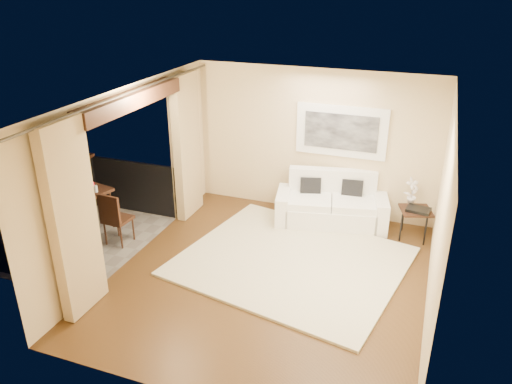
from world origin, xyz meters
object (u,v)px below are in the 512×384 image
at_px(sofa, 331,206).
at_px(balcony_chair_near, 31,222).
at_px(orchid, 412,192).
at_px(balcony_chair_far, 114,216).
at_px(ice_bucket, 80,181).
at_px(bistro_table, 86,195).
at_px(side_table, 416,213).

bearing_deg(sofa, balcony_chair_near, -158.14).
relative_size(orchid, balcony_chair_far, 0.52).
bearing_deg(balcony_chair_far, sofa, -143.73).
height_order(orchid, balcony_chair_near, balcony_chair_near).
xyz_separation_m(orchid, ice_bucket, (-5.42, -1.78, 0.11)).
bearing_deg(ice_bucket, orchid, 18.13).
height_order(orchid, balcony_chair_far, orchid).
bearing_deg(bistro_table, ice_bucket, 148.21).
bearing_deg(orchid, ice_bucket, -161.87).
distance_m(sofa, balcony_chair_near, 5.05).
bearing_deg(balcony_chair_far, side_table, -153.59).
distance_m(bistro_table, balcony_chair_near, 1.05).
relative_size(balcony_chair_far, ice_bucket, 4.66).
bearing_deg(side_table, sofa, 176.52).
bearing_deg(bistro_table, side_table, 17.86).
bearing_deg(side_table, ice_bucket, -163.83).
bearing_deg(ice_bucket, bistro_table, -31.79).
relative_size(orchid, ice_bucket, 2.42).
distance_m(side_table, bistro_table, 5.62).
relative_size(bistro_table, balcony_chair_near, 0.76).
distance_m(side_table, ice_bucket, 5.78).
xyz_separation_m(orchid, bistro_table, (-5.23, -1.89, -0.07)).
bearing_deg(balcony_chair_far, balcony_chair_near, 40.59).
bearing_deg(orchid, balcony_chair_near, -152.42).
relative_size(sofa, balcony_chair_near, 2.00).
xyz_separation_m(bistro_table, balcony_chair_far, (0.70, -0.24, -0.17)).
bearing_deg(orchid, sofa, -176.48).
height_order(balcony_chair_near, ice_bucket, balcony_chair_near).
xyz_separation_m(balcony_chair_near, ice_bucket, (0.11, 1.11, 0.28)).
distance_m(orchid, balcony_chair_far, 5.02).
bearing_deg(bistro_table, orchid, 19.89).
distance_m(orchid, bistro_table, 5.57).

